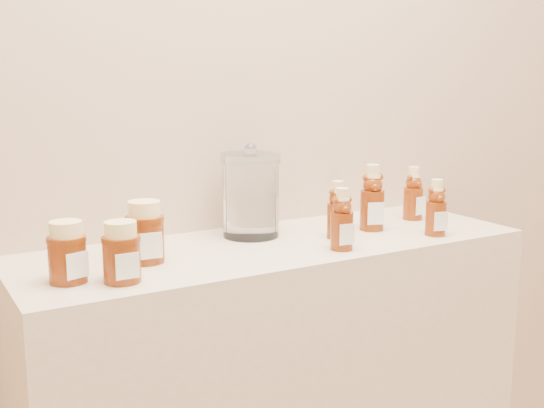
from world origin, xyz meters
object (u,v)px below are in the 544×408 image
bear_bottle_back_left (338,206)px  glass_canister (251,192)px  bear_bottle_front_left (342,215)px  honey_jar_left (67,252)px

bear_bottle_back_left → glass_canister: (-0.17, 0.12, 0.03)m
bear_bottle_back_left → bear_bottle_front_left: 0.11m
bear_bottle_front_left → bear_bottle_back_left: bearing=69.2°
honey_jar_left → glass_canister: 0.50m
glass_canister → honey_jar_left: bearing=-162.3°
bear_bottle_front_left → honey_jar_left: bearing=-176.7°
bear_bottle_back_left → bear_bottle_front_left: (-0.05, -0.09, 0.00)m
honey_jar_left → glass_canister: glass_canister is taller
bear_bottle_back_left → bear_bottle_front_left: bear_bottle_front_left is taller
glass_canister → bear_bottle_back_left: bearing=-35.1°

